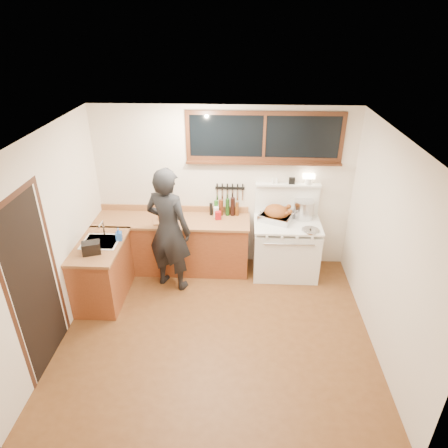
# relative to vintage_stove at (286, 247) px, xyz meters

# --- Properties ---
(ground_plane) EXTENTS (4.00, 3.50, 0.02)m
(ground_plane) POSITION_rel_vintage_stove_xyz_m (-1.00, -1.41, -0.48)
(ground_plane) COLOR #573117
(room_shell) EXTENTS (4.10, 3.60, 2.65)m
(room_shell) POSITION_rel_vintage_stove_xyz_m (-1.00, -1.41, 1.18)
(room_shell) COLOR beige
(room_shell) RESTS_ON ground
(counter_back) EXTENTS (2.44, 0.64, 1.00)m
(counter_back) POSITION_rel_vintage_stove_xyz_m (-1.80, 0.04, -0.01)
(counter_back) COLOR brown
(counter_back) RESTS_ON ground
(counter_left) EXTENTS (0.64, 1.09, 0.90)m
(counter_left) POSITION_rel_vintage_stove_xyz_m (-2.70, -0.79, -0.02)
(counter_left) COLOR brown
(counter_left) RESTS_ON ground
(sink_unit) EXTENTS (0.50, 0.45, 0.37)m
(sink_unit) POSITION_rel_vintage_stove_xyz_m (-2.68, -0.71, 0.38)
(sink_unit) COLOR white
(sink_unit) RESTS_ON counter_left
(vintage_stove) EXTENTS (1.02, 0.74, 1.59)m
(vintage_stove) POSITION_rel_vintage_stove_xyz_m (0.00, 0.00, 0.00)
(vintage_stove) COLOR white
(vintage_stove) RESTS_ON ground
(back_window) EXTENTS (2.32, 0.13, 0.77)m
(back_window) POSITION_rel_vintage_stove_xyz_m (-0.40, 0.31, 1.60)
(back_window) COLOR black
(back_window) RESTS_ON room_shell
(left_doorway) EXTENTS (0.02, 1.04, 2.17)m
(left_doorway) POSITION_rel_vintage_stove_xyz_m (-2.99, -1.96, 0.62)
(left_doorway) COLOR black
(left_doorway) RESTS_ON ground
(knife_strip) EXTENTS (0.46, 0.03, 0.28)m
(knife_strip) POSITION_rel_vintage_stove_xyz_m (-0.90, 0.32, 0.84)
(knife_strip) COLOR black
(knife_strip) RESTS_ON room_shell
(man) EXTENTS (0.82, 0.68, 1.91)m
(man) POSITION_rel_vintage_stove_xyz_m (-1.76, -0.43, 0.49)
(man) COLOR black
(man) RESTS_ON ground
(soap_bottle) EXTENTS (0.10, 0.10, 0.19)m
(soap_bottle) POSITION_rel_vintage_stove_xyz_m (-2.43, -0.65, 0.53)
(soap_bottle) COLOR blue
(soap_bottle) RESTS_ON counter_left
(toaster) EXTENTS (0.28, 0.23, 0.16)m
(toaster) POSITION_rel_vintage_stove_xyz_m (-2.70, -1.01, 0.51)
(toaster) COLOR black
(toaster) RESTS_ON counter_left
(cutting_board) EXTENTS (0.43, 0.37, 0.13)m
(cutting_board) POSITION_rel_vintage_stove_xyz_m (-1.89, -0.02, 0.48)
(cutting_board) COLOR #94613A
(cutting_board) RESTS_ON counter_back
(roast_turkey) EXTENTS (0.59, 0.53, 0.26)m
(roast_turkey) POSITION_rel_vintage_stove_xyz_m (-0.17, 0.08, 0.54)
(roast_turkey) COLOR silver
(roast_turkey) RESTS_ON vintage_stove
(stockpot) EXTENTS (0.39, 0.39, 0.29)m
(stockpot) POSITION_rel_vintage_stove_xyz_m (0.26, 0.19, 0.58)
(stockpot) COLOR silver
(stockpot) RESTS_ON vintage_stove
(saucepan) EXTENTS (0.18, 0.28, 0.11)m
(saucepan) POSITION_rel_vintage_stove_xyz_m (0.13, 0.29, 0.49)
(saucepan) COLOR silver
(saucepan) RESTS_ON vintage_stove
(pot_lid) EXTENTS (0.32, 0.32, 0.04)m
(pot_lid) POSITION_rel_vintage_stove_xyz_m (0.31, -0.25, 0.44)
(pot_lid) COLOR silver
(pot_lid) RESTS_ON vintage_stove
(coffee_tin) EXTENTS (0.10, 0.09, 0.13)m
(coffee_tin) POSITION_rel_vintage_stove_xyz_m (-1.08, 0.07, 0.50)
(coffee_tin) COLOR maroon
(coffee_tin) RESTS_ON counter_back
(pitcher) EXTENTS (0.11, 0.11, 0.16)m
(pitcher) POSITION_rel_vintage_stove_xyz_m (-1.11, 0.16, 0.51)
(pitcher) COLOR white
(pitcher) RESTS_ON counter_back
(bottle_cluster) EXTENTS (0.47, 0.07, 0.30)m
(bottle_cluster) POSITION_rel_vintage_stove_xyz_m (-0.97, 0.22, 0.56)
(bottle_cluster) COLOR black
(bottle_cluster) RESTS_ON counter_back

